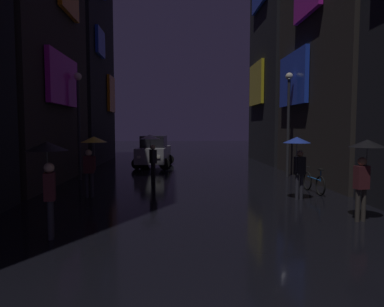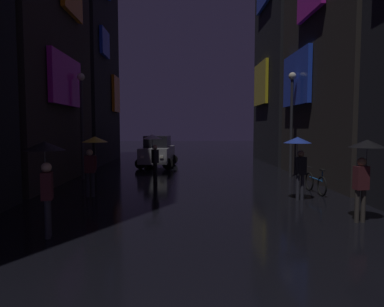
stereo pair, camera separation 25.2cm
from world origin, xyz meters
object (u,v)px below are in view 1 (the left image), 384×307
object	(u,v)px
pedestrian_midstreet_left_blue	(298,150)
bicycle_parked_at_storefront	(314,182)
pedestrian_foreground_left_black	(48,162)
streetlamp_right_far	(289,111)
streetlamp_left_far	(79,112)
pedestrian_midstreet_centre_black	(365,157)
car_distant	(154,152)
pedestrian_foreground_right_yellow	(92,149)
pedestrian_far_right_clear	(151,145)

from	to	relation	value
pedestrian_midstreet_left_blue	bicycle_parked_at_storefront	size ratio (longest dim) A/B	1.16
pedestrian_midstreet_left_blue	pedestrian_foreground_left_black	bearing A→B (deg)	-152.63
streetlamp_right_far	streetlamp_left_far	world-z (taller)	streetlamp_right_far
pedestrian_midstreet_centre_black	pedestrian_foreground_left_black	bearing A→B (deg)	-173.02
streetlamp_right_far	streetlamp_left_far	size ratio (longest dim) A/B	1.03
pedestrian_midstreet_centre_black	streetlamp_right_far	distance (m)	8.22
pedestrian_foreground_left_black	bicycle_parked_at_storefront	distance (m)	9.36
bicycle_parked_at_storefront	streetlamp_right_far	xyz separation A→B (m)	(0.40, 4.21, 2.83)
pedestrian_midstreet_left_blue	pedestrian_foreground_left_black	xyz separation A→B (m)	(-6.86, -3.55, 0.00)
pedestrian_midstreet_left_blue	car_distant	world-z (taller)	pedestrian_midstreet_left_blue
pedestrian_foreground_right_yellow	streetlamp_left_far	world-z (taller)	streetlamp_left_far
pedestrian_far_right_clear	streetlamp_left_far	size ratio (longest dim) A/B	0.43
streetlamp_left_far	bicycle_parked_at_storefront	bearing A→B (deg)	-21.19
pedestrian_foreground_left_black	streetlamp_left_far	distance (m)	8.78
car_distant	bicycle_parked_at_storefront	bearing A→B (deg)	-54.16
pedestrian_midstreet_centre_black	pedestrian_far_right_clear	distance (m)	9.03
pedestrian_foreground_left_black	streetlamp_right_far	size ratio (longest dim) A/B	0.42
pedestrian_foreground_right_yellow	streetlamp_left_far	size ratio (longest dim) A/B	0.43
pedestrian_midstreet_left_blue	bicycle_parked_at_storefront	world-z (taller)	pedestrian_midstreet_left_blue
pedestrian_far_right_clear	pedestrian_midstreet_left_blue	xyz separation A→B (m)	(5.15, -4.17, 0.00)
pedestrian_midstreet_centre_black	pedestrian_midstreet_left_blue	distance (m)	2.74
pedestrian_foreground_left_black	pedestrian_foreground_right_yellow	bearing A→B (deg)	91.05
pedestrian_midstreet_centre_black	pedestrian_foreground_right_yellow	xyz separation A→B (m)	(-7.76, 3.45, 0.00)
pedestrian_foreground_right_yellow	pedestrian_midstreet_left_blue	world-z (taller)	same
pedestrian_midstreet_centre_black	pedestrian_midstreet_left_blue	world-z (taller)	same
pedestrian_foreground_right_yellow	streetlamp_left_far	distance (m)	4.64
pedestrian_far_right_clear	pedestrian_midstreet_left_blue	size ratio (longest dim) A/B	1.00
pedestrian_midstreet_left_blue	car_distant	distance (m)	11.55
pedestrian_far_right_clear	bicycle_parked_at_storefront	world-z (taller)	pedestrian_far_right_clear
pedestrian_foreground_right_yellow	pedestrian_foreground_left_black	size ratio (longest dim) A/B	1.00
pedestrian_midstreet_centre_black	bicycle_parked_at_storefront	xyz separation A→B (m)	(0.26, 3.83, -1.28)
bicycle_parked_at_storefront	streetlamp_right_far	world-z (taller)	streetlamp_right_far
pedestrian_far_right_clear	pedestrian_foreground_left_black	xyz separation A→B (m)	(-1.72, -7.72, 0.00)
pedestrian_foreground_right_yellow	streetlamp_left_far	xyz separation A→B (m)	(-1.57, 4.11, 1.47)
pedestrian_foreground_left_black	car_distant	size ratio (longest dim) A/B	0.50
pedestrian_foreground_left_black	streetlamp_left_far	size ratio (longest dim) A/B	0.43
pedestrian_foreground_right_yellow	pedestrian_midstreet_left_blue	distance (m)	6.99
pedestrian_far_right_clear	pedestrian_foreground_right_yellow	world-z (taller)	same
streetlamp_left_far	pedestrian_foreground_right_yellow	bearing A→B (deg)	-69.05
pedestrian_far_right_clear	bicycle_parked_at_storefront	distance (m)	7.01
pedestrian_foreground_left_black	bicycle_parked_at_storefront	world-z (taller)	pedestrian_foreground_left_black
pedestrian_far_right_clear	streetlamp_right_far	bearing A→B (deg)	10.81
pedestrian_far_right_clear	pedestrian_midstreet_left_blue	world-z (taller)	same
streetlamp_right_far	pedestrian_foreground_left_black	bearing A→B (deg)	-132.89
pedestrian_foreground_right_yellow	streetlamp_right_far	world-z (taller)	streetlamp_right_far
bicycle_parked_at_storefront	pedestrian_midstreet_left_blue	bearing A→B (deg)	-131.61
streetlamp_left_far	pedestrian_midstreet_left_blue	bearing A→B (deg)	-30.13
pedestrian_far_right_clear	pedestrian_midstreet_left_blue	bearing A→B (deg)	-38.99
pedestrian_midstreet_centre_black	pedestrian_far_right_clear	bearing A→B (deg)	131.35
pedestrian_foreground_right_yellow	pedestrian_foreground_left_black	xyz separation A→B (m)	(0.08, -4.39, 0.00)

